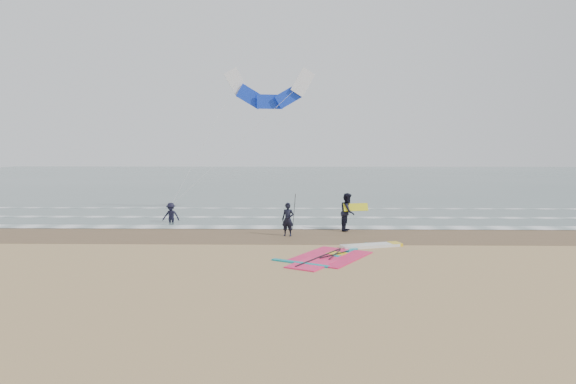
{
  "coord_description": "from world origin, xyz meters",
  "views": [
    {
      "loc": [
        -0.26,
        -18.75,
        4.34
      ],
      "look_at": [
        -0.73,
        5.0,
        2.2
      ],
      "focal_mm": 32.0,
      "sensor_mm": 36.0,
      "label": 1
    }
  ],
  "objects_px": {
    "windsurf_rig": "(343,254)",
    "person_standing": "(288,219)",
    "person_wading": "(171,210)",
    "surf_kite": "(269,92)",
    "person_walking": "(348,212)"
  },
  "relations": [
    {
      "from": "person_standing",
      "to": "person_wading",
      "type": "distance_m",
      "value": 7.83
    },
    {
      "from": "windsurf_rig",
      "to": "person_wading",
      "type": "bearing_deg",
      "value": 137.39
    },
    {
      "from": "person_standing",
      "to": "person_wading",
      "type": "bearing_deg",
      "value": 165.54
    },
    {
      "from": "surf_kite",
      "to": "person_wading",
      "type": "bearing_deg",
      "value": -140.38
    },
    {
      "from": "person_standing",
      "to": "surf_kite",
      "type": "relative_size",
      "value": 0.19
    },
    {
      "from": "windsurf_rig",
      "to": "person_standing",
      "type": "relative_size",
      "value": 3.43
    },
    {
      "from": "windsurf_rig",
      "to": "person_wading",
      "type": "relative_size",
      "value": 3.7
    },
    {
      "from": "person_walking",
      "to": "person_wading",
      "type": "xyz_separation_m",
      "value": [
        -9.71,
        2.48,
        -0.22
      ]
    },
    {
      "from": "person_standing",
      "to": "person_walking",
      "type": "relative_size",
      "value": 0.83
    },
    {
      "from": "windsurf_rig",
      "to": "person_walking",
      "type": "bearing_deg",
      "value": 82.63
    },
    {
      "from": "windsurf_rig",
      "to": "person_wading",
      "type": "distance_m",
      "value": 12.21
    },
    {
      "from": "person_standing",
      "to": "person_wading",
      "type": "xyz_separation_m",
      "value": [
        -6.68,
        4.08,
        -0.06
      ]
    },
    {
      "from": "person_standing",
      "to": "windsurf_rig",
      "type": "bearing_deg",
      "value": -44.32
    },
    {
      "from": "person_walking",
      "to": "surf_kite",
      "type": "xyz_separation_m",
      "value": [
        -4.38,
        6.89,
        6.77
      ]
    },
    {
      "from": "windsurf_rig",
      "to": "person_standing",
      "type": "distance_m",
      "value": 4.82
    }
  ]
}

